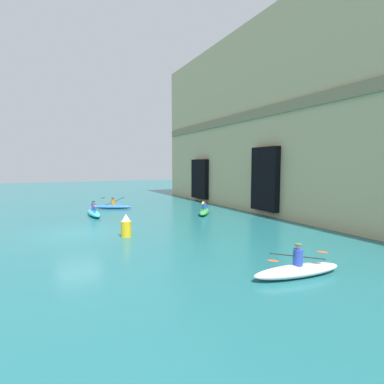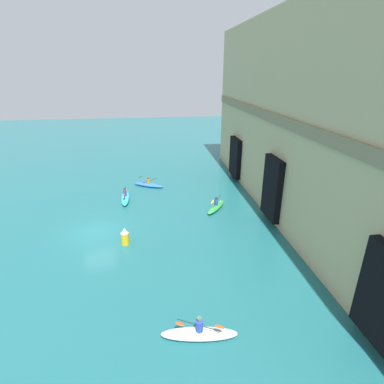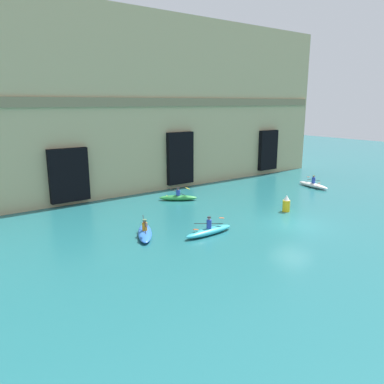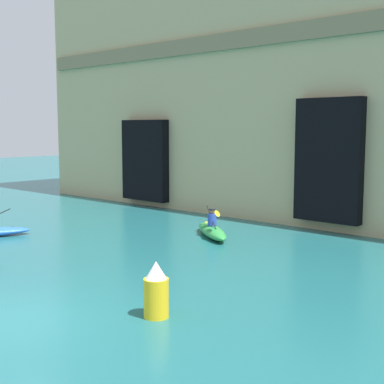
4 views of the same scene
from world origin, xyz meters
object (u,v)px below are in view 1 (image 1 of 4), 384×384
kayak_white (298,270)px  kayak_cyan (94,213)px  kayak_green (204,211)px  marker_buoy (126,226)px  kayak_blue (113,206)px

kayak_white → kayak_cyan: bearing=-67.9°
kayak_green → kayak_white: (13.47, -3.68, -0.01)m
kayak_green → marker_buoy: size_ratio=2.36×
kayak_blue → kayak_white: (20.02, 2.26, 0.04)m
kayak_green → kayak_blue: 8.84m
kayak_white → marker_buoy: (-8.70, -3.94, 0.35)m
kayak_blue → marker_buoy: marker_buoy is taller
marker_buoy → kayak_blue: bearing=171.6°
kayak_blue → kayak_white: 20.15m
kayak_white → kayak_green: bearing=-98.2°
kayak_cyan → kayak_white: kayak_white is taller
kayak_blue → marker_buoy: size_ratio=2.68×
marker_buoy → kayak_green: bearing=122.1°
kayak_green → marker_buoy: (4.77, -7.62, 0.34)m
kayak_green → kayak_blue: bearing=77.8°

